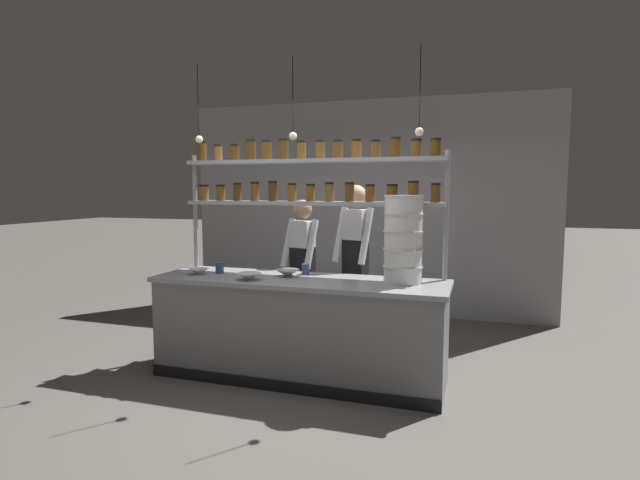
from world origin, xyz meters
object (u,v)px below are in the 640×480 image
object	(u,v)px
chef_left	(302,265)
prep_bowl_center_back	(199,272)
container_stack	(403,239)
serving_cup_by_board	(220,268)
spice_shelf_unit	(311,184)
prep_bowl_near_left	(288,273)
serving_cup_front	(305,269)
chef_center	(355,258)
prep_bowl_center_front	(249,277)

from	to	relation	value
chef_left	prep_bowl_center_back	bearing A→B (deg)	-119.93
container_stack	serving_cup_by_board	xyz separation A→B (m)	(-1.74, -0.06, -0.33)
spice_shelf_unit	container_stack	world-z (taller)	spice_shelf_unit
prep_bowl_near_left	prep_bowl_center_back	xyz separation A→B (m)	(-0.84, -0.16, -0.01)
chef_left	serving_cup_front	world-z (taller)	chef_left
chef_center	container_stack	distance (m)	0.87
chef_center	serving_cup_front	xyz separation A→B (m)	(-0.37, -0.46, -0.06)
container_stack	prep_bowl_near_left	bearing A→B (deg)	-179.23
container_stack	prep_bowl_center_front	size ratio (longest dim) A/B	3.37
container_stack	serving_cup_front	xyz separation A→B (m)	(-0.94, 0.14, -0.33)
chef_center	prep_bowl_center_front	bearing A→B (deg)	-116.71
chef_left	chef_center	xyz separation A→B (m)	(0.58, -0.04, 0.11)
spice_shelf_unit	serving_cup_front	xyz separation A→B (m)	(-0.03, -0.10, -0.81)
prep_bowl_center_front	prep_bowl_center_back	size ratio (longest dim) A/B	1.17
prep_bowl_near_left	chef_left	bearing A→B (deg)	97.97
chef_left	prep_bowl_near_left	distance (m)	0.66
serving_cup_by_board	serving_cup_front	bearing A→B (deg)	13.80
spice_shelf_unit	prep_bowl_center_back	size ratio (longest dim) A/B	13.39
spice_shelf_unit	container_stack	size ratio (longest dim) A/B	3.39
chef_center	prep_bowl_center_back	bearing A→B (deg)	-136.49
prep_bowl_near_left	chef_center	bearing A→B (deg)	51.36
chef_center	serving_cup_front	world-z (taller)	chef_center
serving_cup_by_board	chef_center	bearing A→B (deg)	29.26
serving_cup_front	serving_cup_by_board	bearing A→B (deg)	-166.20
prep_bowl_near_left	prep_bowl_center_back	distance (m)	0.86
chef_center	container_stack	size ratio (longest dim) A/B	2.34
chef_left	prep_bowl_center_back	distance (m)	1.11
prep_bowl_center_front	container_stack	bearing A→B (deg)	12.23
prep_bowl_center_front	serving_cup_front	xyz separation A→B (m)	(0.38, 0.43, 0.02)
spice_shelf_unit	chef_left	size ratio (longest dim) A/B	1.58
chef_left	prep_bowl_near_left	world-z (taller)	chef_left
prep_bowl_center_back	serving_cup_by_board	bearing A→B (deg)	34.73
prep_bowl_center_back	chef_center	bearing A→B (deg)	29.96
chef_left	prep_bowl_center_front	xyz separation A→B (m)	(-0.17, -0.93, 0.03)
prep_bowl_center_back	serving_cup_front	bearing A→B (deg)	17.79
container_stack	serving_cup_by_board	bearing A→B (deg)	-178.11
chef_left	prep_bowl_near_left	bearing A→B (deg)	-69.02
spice_shelf_unit	chef_left	xyz separation A→B (m)	(-0.24, 0.40, -0.85)
spice_shelf_unit	container_stack	distance (m)	1.06
prep_bowl_near_left	serving_cup_by_board	distance (m)	0.68
prep_bowl_center_front	serving_cup_by_board	size ratio (longest dim) A/B	2.14
chef_center	prep_bowl_center_front	distance (m)	1.16
chef_left	prep_bowl_near_left	size ratio (longest dim) A/B	7.06
prep_bowl_center_back	serving_cup_front	distance (m)	1.01
spice_shelf_unit	prep_bowl_center_front	distance (m)	1.06
chef_left	prep_bowl_center_back	size ratio (longest dim) A/B	8.45
container_stack	prep_bowl_near_left	distance (m)	1.12
chef_center	chef_left	bearing A→B (deg)	-170.35
chef_left	container_stack	world-z (taller)	container_stack
chef_left	prep_bowl_near_left	xyz separation A→B (m)	(0.09, -0.65, 0.03)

